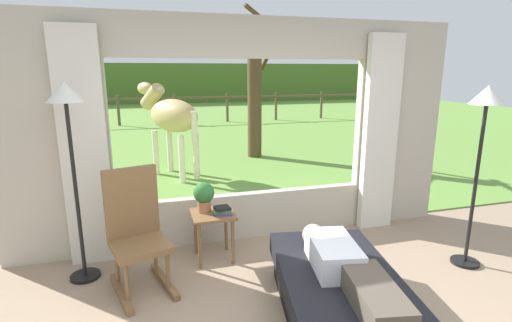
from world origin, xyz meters
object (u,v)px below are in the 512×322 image
recliner_sofa (340,299)px  side_table (213,221)px  rocking_chair (137,231)px  floor_lamp_right (484,123)px  reclining_person (345,267)px  floor_lamp_left (68,123)px  horse (171,116)px  potted_plant (204,195)px  book_stack (223,211)px  pasture_tree (255,88)px

recliner_sofa → side_table: 1.57m
rocking_chair → floor_lamp_right: (3.27, -0.51, 0.94)m
reclining_person → floor_lamp_left: 2.66m
rocking_chair → floor_lamp_right: 3.44m
recliner_sofa → floor_lamp_left: bearing=157.9°
floor_lamp_right → horse: size_ratio=1.06×
side_table → floor_lamp_left: 1.68m
rocking_chair → side_table: (0.76, 0.33, -0.12)m
recliner_sofa → reclining_person: 0.31m
recliner_sofa → rocking_chair: bearing=156.9°
potted_plant → book_stack: bearing=-35.9°
reclining_person → pasture_tree: size_ratio=0.44×
horse → side_table: bearing=-117.6°
recliner_sofa → floor_lamp_left: (-2.05, 1.32, 1.30)m
potted_plant → pasture_tree: size_ratio=0.10×
pasture_tree → potted_plant: bearing=-112.2°
pasture_tree → horse: bearing=-148.6°
reclining_person → side_table: reclining_person is taller
recliner_sofa → reclining_person: (0.00, -0.05, 0.30)m
floor_lamp_left → book_stack: bearing=-1.3°
reclining_person → potted_plant: (-0.85, 1.46, 0.18)m
recliner_sofa → reclining_person: bearing=-79.3°
side_table → floor_lamp_left: bearing=-178.5°
reclining_person → book_stack: bearing=127.6°
recliner_sofa → side_table: side_table is taller
floor_lamp_left → floor_lamp_right: bearing=-12.0°
rocking_chair → book_stack: size_ratio=5.69×
floor_lamp_left → horse: (1.12, 3.48, -0.36)m
floor_lamp_left → side_table: bearing=1.5°
rocking_chair → potted_plant: 0.80m
rocking_chair → horse: (0.60, 3.77, 0.61)m
recliner_sofa → book_stack: book_stack is taller
book_stack → pasture_tree: 5.10m
recliner_sofa → potted_plant: 1.72m
reclining_person → rocking_chair: size_ratio=1.28×
book_stack → horse: 3.57m
floor_lamp_right → horse: floor_lamp_right is taller
recliner_sofa → horse: 4.98m
book_stack → pasture_tree: (1.70, 4.70, 1.04)m
potted_plant → pasture_tree: 5.02m
side_table → pasture_tree: pasture_tree is taller
pasture_tree → reclining_person: bearing=-99.6°
recliner_sofa → horse: size_ratio=1.06×
rocking_chair → side_table: 0.84m
reclining_person → potted_plant: potted_plant is taller
potted_plant → pasture_tree: (1.87, 4.57, 0.90)m
reclining_person → floor_lamp_right: 2.07m
reclining_person → horse: 4.98m
recliner_sofa → floor_lamp_right: 2.21m
floor_lamp_left → floor_lamp_right: size_ratio=1.02×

